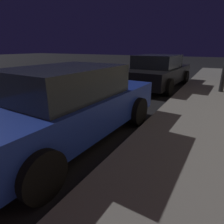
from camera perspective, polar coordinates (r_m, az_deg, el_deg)
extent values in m
cube|color=navy|center=(3.83, -12.94, 0.08)|extent=(1.90, 4.52, 0.64)
cube|color=#1E2328|center=(3.68, -13.65, 8.63)|extent=(1.60, 2.20, 0.56)
cylinder|color=black|center=(5.43, -9.28, 3.25)|extent=(0.25, 0.67, 0.66)
cylinder|color=black|center=(4.53, 7.70, 0.15)|extent=(0.25, 0.67, 0.66)
cylinder|color=black|center=(2.53, -20.34, -17.27)|extent=(0.25, 0.67, 0.66)
cube|color=black|center=(9.08, 13.47, 10.81)|extent=(2.08, 4.59, 0.64)
cube|color=#1E2328|center=(8.90, 13.49, 14.42)|extent=(1.74, 2.23, 0.56)
cylinder|color=black|center=(10.73, 11.11, 10.86)|extent=(0.25, 0.67, 0.66)
cylinder|color=black|center=(10.20, 21.05, 9.57)|extent=(0.25, 0.67, 0.66)
cylinder|color=black|center=(8.22, 3.82, 8.77)|extent=(0.25, 0.67, 0.66)
cylinder|color=black|center=(7.52, 16.53, 7.09)|extent=(0.25, 0.67, 0.66)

